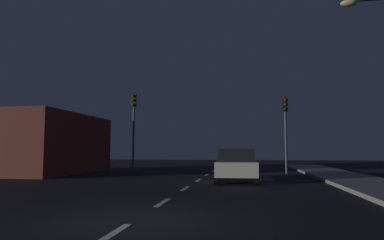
{
  "coord_description": "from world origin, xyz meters",
  "views": [
    {
      "loc": [
        2.4,
        -7.38,
        1.51
      ],
      "look_at": [
        -0.94,
        14.19,
        3.39
      ],
      "focal_mm": 32.74,
      "sensor_mm": 36.0,
      "label": 1
    }
  ],
  "objects": [
    {
      "name": "lane_stripe_fifth",
      "position": [
        0.0,
        14.0,
        0.0
      ],
      "size": [
        0.16,
        1.6,
        0.01
      ],
      "primitive_type": "cube",
      "color": "silver",
      "rests_on": "ground_plane"
    },
    {
      "name": "sidewalk_curb_right",
      "position": [
        7.5,
        7.0,
        0.07
      ],
      "size": [
        3.0,
        40.0,
        0.15
      ],
      "primitive_type": "cube",
      "color": "gray",
      "rests_on": "ground_plane"
    },
    {
      "name": "lane_stripe_sixth",
      "position": [
        0.0,
        17.8,
        0.0
      ],
      "size": [
        0.16,
        1.6,
        0.01
      ],
      "primitive_type": "cube",
      "color": "silver",
      "rests_on": "ground_plane"
    },
    {
      "name": "lane_stripe_second",
      "position": [
        0.0,
        2.6,
        0.0
      ],
      "size": [
        0.16,
        1.6,
        0.01
      ],
      "primitive_type": "cube",
      "color": "silver",
      "rests_on": "ground_plane"
    },
    {
      "name": "ground_plane",
      "position": [
        0.0,
        7.0,
        0.0
      ],
      "size": [
        80.0,
        80.0,
        0.0
      ],
      "primitive_type": "plane",
      "color": "black"
    },
    {
      "name": "storefront_left",
      "position": [
        -10.53,
        13.93,
        1.92
      ],
      "size": [
        5.07,
        9.02,
        3.83
      ],
      "primitive_type": "cube",
      "color": "maroon",
      "rests_on": "ground_plane"
    },
    {
      "name": "lane_stripe_seventh",
      "position": [
        0.0,
        21.6,
        0.0
      ],
      "size": [
        0.16,
        1.6,
        0.01
      ],
      "primitive_type": "cube",
      "color": "silver",
      "rests_on": "ground_plane"
    },
    {
      "name": "traffic_signal_left",
      "position": [
        -5.3,
        15.84,
        3.74
      ],
      "size": [
        0.32,
        0.38,
        5.39
      ],
      "color": "#4C4C51",
      "rests_on": "ground_plane"
    },
    {
      "name": "car_stopped_ahead",
      "position": [
        1.93,
        9.85,
        0.79
      ],
      "size": [
        2.05,
        4.51,
        1.56
      ],
      "color": "beige",
      "rests_on": "ground_plane"
    },
    {
      "name": "lane_stripe_nearest",
      "position": [
        0.0,
        -1.2,
        0.0
      ],
      "size": [
        0.16,
        1.6,
        0.01
      ],
      "primitive_type": "cube",
      "color": "silver",
      "rests_on": "ground_plane"
    },
    {
      "name": "lane_stripe_third",
      "position": [
        0.0,
        6.4,
        0.0
      ],
      "size": [
        0.16,
        1.6,
        0.01
      ],
      "primitive_type": "cube",
      "color": "silver",
      "rests_on": "ground_plane"
    },
    {
      "name": "traffic_signal_right",
      "position": [
        4.93,
        15.84,
        3.43
      ],
      "size": [
        0.32,
        0.38,
        4.9
      ],
      "color": "#4C4C51",
      "rests_on": "ground_plane"
    },
    {
      "name": "lane_stripe_fourth",
      "position": [
        0.0,
        10.2,
        0.0
      ],
      "size": [
        0.16,
        1.6,
        0.01
      ],
      "primitive_type": "cube",
      "color": "silver",
      "rests_on": "ground_plane"
    }
  ]
}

